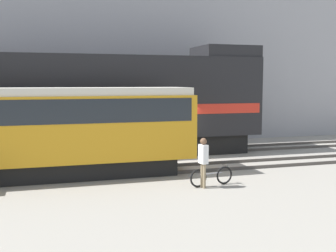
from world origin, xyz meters
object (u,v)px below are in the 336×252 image
streetcar (36,127)px  person (203,157)px  bicycle (212,176)px  freight_locomotive (95,104)px

streetcar → person: streetcar is taller
bicycle → freight_locomotive: bearing=114.4°
bicycle → person: (-0.41, -0.21, 0.76)m
freight_locomotive → person: size_ratio=9.60×
streetcar → bicycle: bearing=-25.8°
person → bicycle: bearing=27.4°
streetcar → person: bearing=-29.1°
freight_locomotive → bicycle: (3.25, -7.18, -2.30)m
freight_locomotive → bicycle: size_ratio=9.80×
streetcar → bicycle: 6.93m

